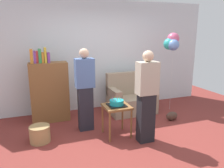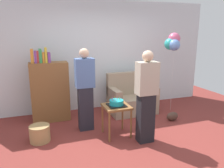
# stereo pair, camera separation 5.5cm
# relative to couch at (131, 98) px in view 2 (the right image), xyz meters

# --- Properties ---
(ground_plane) EXTENTS (8.00, 8.00, 0.00)m
(ground_plane) POSITION_rel_couch_xyz_m (-0.65, -1.41, -0.34)
(ground_plane) COLOR maroon
(wall_back) EXTENTS (6.00, 0.10, 2.70)m
(wall_back) POSITION_rel_couch_xyz_m (-0.65, 0.64, 1.01)
(wall_back) COLOR silver
(wall_back) RESTS_ON ground_plane
(couch) EXTENTS (1.10, 0.70, 0.96)m
(couch) POSITION_rel_couch_xyz_m (0.00, 0.00, 0.00)
(couch) COLOR gray
(couch) RESTS_ON ground_plane
(bookshelf) EXTENTS (0.80, 0.36, 1.61)m
(bookshelf) POSITION_rel_couch_xyz_m (-1.90, 0.12, 0.34)
(bookshelf) COLOR brown
(bookshelf) RESTS_ON ground_plane
(side_table) EXTENTS (0.48, 0.48, 0.59)m
(side_table) POSITION_rel_couch_xyz_m (-0.79, -1.07, 0.16)
(side_table) COLOR brown
(side_table) RESTS_ON ground_plane
(birthday_cake) EXTENTS (0.32, 0.32, 0.17)m
(birthday_cake) POSITION_rel_couch_xyz_m (-0.79, -1.07, 0.30)
(birthday_cake) COLOR black
(birthday_cake) RESTS_ON side_table
(person_blowing_candles) EXTENTS (0.36, 0.22, 1.63)m
(person_blowing_candles) POSITION_rel_couch_xyz_m (-1.28, -0.62, 0.49)
(person_blowing_candles) COLOR #23232D
(person_blowing_candles) RESTS_ON ground_plane
(person_holding_cake) EXTENTS (0.36, 0.22, 1.63)m
(person_holding_cake) POSITION_rel_couch_xyz_m (-0.39, -1.47, 0.49)
(person_holding_cake) COLOR black
(person_holding_cake) RESTS_ON ground_plane
(wicker_basket) EXTENTS (0.36, 0.36, 0.30)m
(wicker_basket) POSITION_rel_couch_xyz_m (-2.17, -0.85, -0.19)
(wicker_basket) COLOR #A88451
(wicker_basket) RESTS_ON ground_plane
(handbag) EXTENTS (0.28, 0.14, 0.20)m
(handbag) POSITION_rel_couch_xyz_m (0.63, -0.83, -0.24)
(handbag) COLOR #473328
(handbag) RESTS_ON ground_plane
(balloon_bunch) EXTENTS (0.38, 0.38, 1.92)m
(balloon_bunch) POSITION_rel_couch_xyz_m (0.99, -0.16, 1.35)
(balloon_bunch) COLOR silver
(balloon_bunch) RESTS_ON ground_plane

